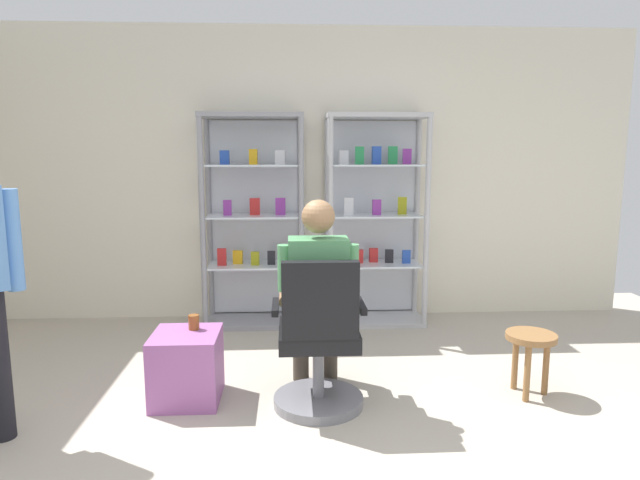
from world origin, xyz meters
The scene contains 8 objects.
back_wall centered at (0.00, 3.00, 1.35)m, with size 6.00×0.10×2.70m, color silver.
display_cabinet_left centered at (-0.55, 2.76, 0.96)m, with size 0.90×0.45×1.90m.
display_cabinet_right centered at (0.55, 2.76, 0.97)m, with size 0.90×0.45×1.90m.
office_chair centered at (-0.05, 0.95, 0.39)m, with size 0.56×0.56×0.96m.
seated_shopkeeper centered at (-0.05, 1.12, 0.71)m, with size 0.49×0.57×1.29m.
storage_crate centered at (-0.88, 1.13, 0.22)m, with size 0.42×0.43×0.44m, color #9E599E.
tea_glass centered at (-0.84, 1.21, 0.49)m, with size 0.07×0.07×0.09m, color brown.
wooden_stool centered at (1.32, 1.09, 0.33)m, with size 0.32×0.32×0.41m.
Camera 1 is at (-0.21, -2.23, 1.57)m, focal length 30.95 mm.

